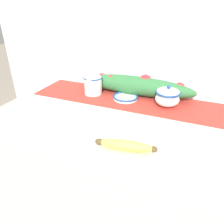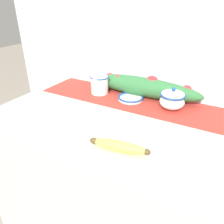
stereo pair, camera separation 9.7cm
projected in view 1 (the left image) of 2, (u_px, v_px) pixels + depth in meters
name	position (u px, v px, depth m)	size (l,w,h in m)	color
countertop	(117.00, 186.00, 1.23)	(1.21, 0.72, 0.88)	beige
back_wall	(143.00, 35.00, 1.19)	(2.01, 0.04, 2.40)	silver
table_runner	(131.00, 100.00, 1.20)	(1.12, 0.27, 0.00)	#B23328
cream_pitcher	(93.00, 85.00, 1.26)	(0.11, 0.13, 0.11)	white
sugar_bowl	(167.00, 97.00, 1.11)	(0.13, 0.13, 0.11)	white
small_dish	(125.00, 97.00, 1.21)	(0.14, 0.14, 0.02)	white
banana	(126.00, 145.00, 0.80)	(0.23, 0.08, 0.04)	#DBCC4C
spoon	(166.00, 123.00, 0.98)	(0.20, 0.03, 0.01)	#B7B7BC
napkin_stack	(3.00, 121.00, 0.99)	(0.15, 0.15, 0.01)	white
poinsettia_garland	(136.00, 85.00, 1.24)	(0.66, 0.12, 0.12)	#2D6B38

